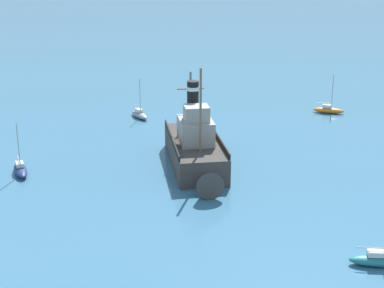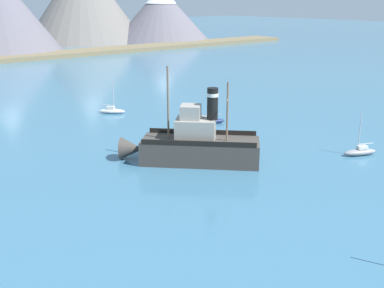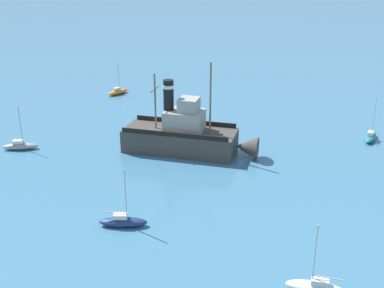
{
  "view_description": "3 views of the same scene",
  "coord_description": "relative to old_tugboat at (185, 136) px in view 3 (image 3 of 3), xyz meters",
  "views": [
    {
      "loc": [
        -30.33,
        42.29,
        19.53
      ],
      "look_at": [
        -2.47,
        2.72,
        3.32
      ],
      "focal_mm": 55.0,
      "sensor_mm": 36.0,
      "label": 1
    },
    {
      "loc": [
        -31.49,
        -36.11,
        16.35
      ],
      "look_at": [
        -1.61,
        -0.54,
        2.17
      ],
      "focal_mm": 45.0,
      "sensor_mm": 36.0,
      "label": 2
    },
    {
      "loc": [
        23.4,
        41.42,
        19.96
      ],
      "look_at": [
        0.32,
        3.31,
        2.27
      ],
      "focal_mm": 45.0,
      "sensor_mm": 36.0,
      "label": 3
    }
  ],
  "objects": [
    {
      "name": "sailboat_grey",
      "position": [
        15.14,
        -9.87,
        -1.4
      ],
      "size": [
        3.9,
        2.62,
        4.9
      ],
      "color": "gray",
      "rests_on": "ground"
    },
    {
      "name": "ground_plane",
      "position": [
        0.92,
        0.09,
        -1.83
      ],
      "size": [
        600.0,
        600.0,
        0.0
      ],
      "primitive_type": "plane",
      "color": "teal"
    },
    {
      "name": "old_tugboat",
      "position": [
        0.0,
        0.0,
        0.0
      ],
      "size": [
        12.37,
        12.76,
        9.9
      ],
      "color": "#423D38",
      "rests_on": "ground"
    },
    {
      "name": "sailboat_orange",
      "position": [
        -2.73,
        -24.96,
        -1.4
      ],
      "size": [
        3.95,
        2.26,
        4.9
      ],
      "color": "orange",
      "rests_on": "ground"
    },
    {
      "name": "sailboat_teal",
      "position": [
        -19.94,
        8.02,
        -1.4
      ],
      "size": [
        3.83,
        2.88,
        4.9
      ],
      "color": "#23757A",
      "rests_on": "ground"
    },
    {
      "name": "sailboat_navy",
      "position": [
        11.96,
        10.67,
        -1.4
      ],
      "size": [
        3.8,
        2.96,
        4.9
      ],
      "color": "navy",
      "rests_on": "ground"
    },
    {
      "name": "sailboat_white",
      "position": [
        4.77,
        24.37,
        -1.4
      ],
      "size": [
        3.42,
        3.51,
        4.9
      ],
      "color": "white",
      "rests_on": "ground"
    }
  ]
}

